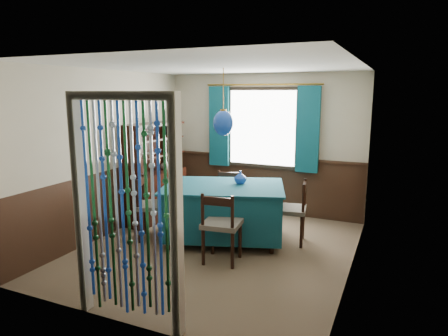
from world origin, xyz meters
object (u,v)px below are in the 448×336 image
at_px(bowl_shelf, 148,155).
at_px(pendant_lamp, 223,123).
at_px(dining_table, 223,209).
at_px(sideboard, 154,186).
at_px(chair_far, 228,197).
at_px(vase_table, 240,178).
at_px(chair_near, 221,225).
at_px(chair_right, 293,210).
at_px(chair_left, 152,206).
at_px(vase_sideboard, 165,164).

bearing_deg(bowl_shelf, pendant_lamp, -8.44).
relative_size(dining_table, sideboard, 1.22).
bearing_deg(bowl_shelf, chair_far, 20.63).
bearing_deg(vase_table, dining_table, -131.78).
xyz_separation_m(chair_near, vase_table, (-0.11, 0.93, 0.42)).
bearing_deg(chair_far, vase_table, 114.07).
distance_m(sideboard, bowl_shelf, 0.63).
distance_m(chair_right, bowl_shelf, 2.50).
bearing_deg(dining_table, chair_left, -178.75).
xyz_separation_m(dining_table, vase_table, (0.18, 0.21, 0.44)).
bearing_deg(sideboard, vase_table, -2.76).
height_order(dining_table, vase_table, vase_table).
bearing_deg(chair_right, vase_sideboard, 70.72).
xyz_separation_m(chair_near, chair_far, (-0.51, 1.41, -0.03)).
relative_size(vase_table, bowl_shelf, 0.74).
height_order(chair_left, sideboard, sideboard).
xyz_separation_m(chair_near, pendant_lamp, (-0.30, 0.73, 1.24)).
bearing_deg(chair_near, sideboard, 139.83).
relative_size(chair_near, sideboard, 0.57).
bearing_deg(dining_table, chair_near, -86.44).
relative_size(dining_table, bowl_shelf, 8.59).
relative_size(pendant_lamp, vase_sideboard, 4.71).
bearing_deg(sideboard, pendant_lamp, -11.15).
height_order(chair_near, pendant_lamp, pendant_lamp).
bearing_deg(chair_near, vase_table, 90.02).
distance_m(chair_near, vase_sideboard, 2.32).
distance_m(vase_table, vase_sideboard, 1.71).
relative_size(chair_left, pendant_lamp, 1.01).
height_order(vase_table, vase_sideboard, vase_sideboard).
distance_m(sideboard, vase_table, 1.74).
xyz_separation_m(sideboard, pendant_lamp, (1.51, -0.45, 1.16)).
height_order(chair_left, vase_sideboard, vase_sideboard).
bearing_deg(chair_far, chair_right, 147.38).
height_order(dining_table, bowl_shelf, bowl_shelf).
bearing_deg(sideboard, chair_left, -52.80).
distance_m(dining_table, chair_near, 0.79).
distance_m(chair_right, pendant_lamp, 1.61).
bearing_deg(bowl_shelf, chair_near, -28.43).
xyz_separation_m(dining_table, bowl_shelf, (-1.45, 0.21, 0.69)).
distance_m(chair_near, vase_table, 1.03).
height_order(dining_table, chair_left, chair_left).
relative_size(sideboard, vase_table, 9.49).
xyz_separation_m(chair_near, sideboard, (-1.80, 1.18, 0.08)).
relative_size(dining_table, vase_sideboard, 10.17).
height_order(chair_far, pendant_lamp, pendant_lamp).
bearing_deg(bowl_shelf, vase_table, -0.33).
bearing_deg(chair_right, chair_far, 63.61).
xyz_separation_m(bowl_shelf, vase_sideboard, (0.00, 0.52, -0.24)).
distance_m(chair_near, sideboard, 2.16).
xyz_separation_m(chair_near, chair_right, (0.66, 1.06, -0.01)).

